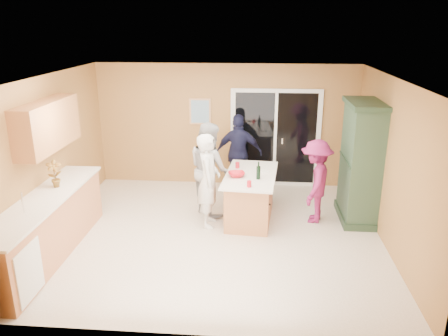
# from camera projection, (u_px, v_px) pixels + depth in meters

# --- Properties ---
(floor) EXTENTS (5.50, 5.50, 0.00)m
(floor) POSITION_uv_depth(u_px,v_px,m) (215.00, 234.00, 7.35)
(floor) COLOR silver
(floor) RESTS_ON ground
(ceiling) EXTENTS (5.50, 5.00, 0.10)m
(ceiling) POSITION_uv_depth(u_px,v_px,m) (213.00, 78.00, 6.52)
(ceiling) COLOR white
(ceiling) RESTS_ON wall_back
(wall_back) EXTENTS (5.50, 0.10, 2.60)m
(wall_back) POSITION_uv_depth(u_px,v_px,m) (226.00, 126.00, 9.30)
(wall_back) COLOR tan
(wall_back) RESTS_ON ground
(wall_front) EXTENTS (5.50, 0.10, 2.60)m
(wall_front) POSITION_uv_depth(u_px,v_px,m) (190.00, 232.00, 4.57)
(wall_front) COLOR tan
(wall_front) RESTS_ON ground
(wall_left) EXTENTS (0.10, 5.00, 2.60)m
(wall_left) POSITION_uv_depth(u_px,v_px,m) (47.00, 157.00, 7.15)
(wall_left) COLOR tan
(wall_left) RESTS_ON ground
(wall_right) EXTENTS (0.10, 5.00, 2.60)m
(wall_right) POSITION_uv_depth(u_px,v_px,m) (391.00, 165.00, 6.73)
(wall_right) COLOR tan
(wall_right) RESTS_ON ground
(left_cabinet_run) EXTENTS (0.65, 3.05, 1.24)m
(left_cabinet_run) POSITION_uv_depth(u_px,v_px,m) (41.00, 233.00, 6.40)
(left_cabinet_run) COLOR #CA7C4E
(left_cabinet_run) RESTS_ON floor
(upper_cabinets) EXTENTS (0.35, 1.60, 0.75)m
(upper_cabinets) POSITION_uv_depth(u_px,v_px,m) (47.00, 125.00, 6.76)
(upper_cabinets) COLOR #CA7C4E
(upper_cabinets) RESTS_ON wall_left
(sliding_door) EXTENTS (1.90, 0.07, 2.10)m
(sliding_door) POSITION_uv_depth(u_px,v_px,m) (275.00, 138.00, 9.26)
(sliding_door) COLOR white
(sliding_door) RESTS_ON floor
(framed_picture) EXTENTS (0.46, 0.04, 0.56)m
(framed_picture) POSITION_uv_depth(u_px,v_px,m) (200.00, 112.00, 9.22)
(framed_picture) COLOR tan
(framed_picture) RESTS_ON wall_back
(kitchen_island) EXTENTS (1.01, 1.68, 0.85)m
(kitchen_island) POSITION_uv_depth(u_px,v_px,m) (250.00, 198.00, 7.84)
(kitchen_island) COLOR #CA7C4E
(kitchen_island) RESTS_ON floor
(green_hutch) EXTENTS (0.61, 1.17, 2.14)m
(green_hutch) POSITION_uv_depth(u_px,v_px,m) (361.00, 164.00, 7.63)
(green_hutch) COLOR #223825
(green_hutch) RESTS_ON floor
(woman_white) EXTENTS (0.42, 0.62, 1.64)m
(woman_white) POSITION_uv_depth(u_px,v_px,m) (209.00, 181.00, 7.45)
(woman_white) COLOR white
(woman_white) RESTS_ON floor
(woman_grey) EXTENTS (1.00, 1.05, 1.72)m
(woman_grey) POSITION_uv_depth(u_px,v_px,m) (209.00, 169.00, 7.95)
(woman_grey) COLOR #A6A7A9
(woman_grey) RESTS_ON floor
(woman_navy) EXTENTS (0.97, 0.44, 1.64)m
(woman_navy) POSITION_uv_depth(u_px,v_px,m) (239.00, 153.00, 9.02)
(woman_navy) COLOR #191B38
(woman_navy) RESTS_ON floor
(woman_magenta) EXTENTS (0.79, 1.08, 1.49)m
(woman_magenta) POSITION_uv_depth(u_px,v_px,m) (316.00, 181.00, 7.64)
(woman_magenta) COLOR maroon
(woman_magenta) RESTS_ON floor
(serving_bowl) EXTENTS (0.34, 0.34, 0.07)m
(serving_bowl) POSITION_uv_depth(u_px,v_px,m) (236.00, 174.00, 7.58)
(serving_bowl) COLOR red
(serving_bowl) RESTS_ON kitchen_island
(tulip_vase) EXTENTS (0.27, 0.23, 0.44)m
(tulip_vase) POSITION_uv_depth(u_px,v_px,m) (54.00, 174.00, 6.77)
(tulip_vase) COLOR #B92D12
(tulip_vase) RESTS_ON left_cabinet_run
(tumbler_near) EXTENTS (0.09, 0.09, 0.11)m
(tumbler_near) POSITION_uv_depth(u_px,v_px,m) (237.00, 165.00, 8.01)
(tumbler_near) COLOR red
(tumbler_near) RESTS_ON kitchen_island
(tumbler_far) EXTENTS (0.09, 0.09, 0.11)m
(tumbler_far) POSITION_uv_depth(u_px,v_px,m) (249.00, 184.00, 7.08)
(tumbler_far) COLOR red
(tumbler_far) RESTS_ON kitchen_island
(wine_bottle) EXTENTS (0.07, 0.07, 0.31)m
(wine_bottle) POSITION_uv_depth(u_px,v_px,m) (258.00, 172.00, 7.43)
(wine_bottle) COLOR black
(wine_bottle) RESTS_ON kitchen_island
(white_plate) EXTENTS (0.21, 0.21, 0.01)m
(white_plate) POSITION_uv_depth(u_px,v_px,m) (263.00, 171.00, 7.83)
(white_plate) COLOR white
(white_plate) RESTS_ON kitchen_island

